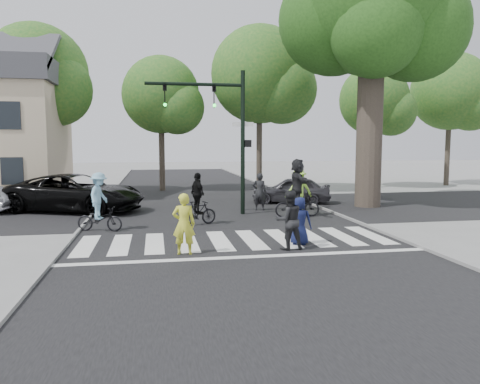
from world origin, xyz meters
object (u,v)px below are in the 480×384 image
object	(u,v)px
car_suv	(76,193)
cyclist_right	(297,191)
pedestrian_child	(300,221)
cyclist_left	(99,206)
eucalyptus	(372,11)
traffic_signal	(223,122)
car_grey	(291,190)
pedestrian_woman	(184,224)
cyclist_mid	(198,204)
pedestrian_adult	(289,220)

from	to	relation	value
car_suv	cyclist_right	bearing A→B (deg)	-85.72
pedestrian_child	cyclist_left	size ratio (longest dim) A/B	0.71
eucalyptus	cyclist_right	size ratio (longest dim) A/B	5.44
traffic_signal	car_grey	size ratio (longest dim) A/B	1.53
traffic_signal	eucalyptus	distance (m)	8.98
cyclist_right	eucalyptus	bearing A→B (deg)	31.34
pedestrian_woman	cyclist_mid	xyz separation A→B (m)	(0.79, 4.53, -0.05)
pedestrian_adult	cyclist_right	size ratio (longest dim) A/B	0.71
pedestrian_adult	traffic_signal	bearing A→B (deg)	-86.62
eucalyptus	pedestrian_woman	world-z (taller)	eucalyptus
cyclist_left	cyclist_right	size ratio (longest dim) A/B	0.85
eucalyptus	cyclist_right	bearing A→B (deg)	-148.66
pedestrian_adult	car_grey	bearing A→B (deg)	-111.27
car_suv	car_grey	bearing A→B (deg)	-60.43
pedestrian_child	cyclist_left	xyz separation A→B (m)	(-6.12, 3.28, 0.16)
traffic_signal	pedestrian_child	xyz separation A→B (m)	(1.42, -6.17, -3.18)
traffic_signal	pedestrian_adult	world-z (taller)	traffic_signal
cyclist_mid	pedestrian_adult	bearing A→B (deg)	-64.01
pedestrian_child	cyclist_left	world-z (taller)	cyclist_left
traffic_signal	cyclist_right	xyz separation A→B (m)	(2.91, -1.13, -2.83)
pedestrian_woman	cyclist_left	xyz separation A→B (m)	(-2.64, 3.90, 0.04)
pedestrian_adult	cyclist_mid	distance (m)	4.97
eucalyptus	car_suv	distance (m)	15.76
eucalyptus	pedestrian_child	size ratio (longest dim) A/B	9.02
traffic_signal	cyclist_left	xyz separation A→B (m)	(-4.70, -2.88, -3.02)
eucalyptus	pedestrian_woman	size ratio (longest dim) A/B	7.70
car_grey	pedestrian_woman	bearing A→B (deg)	-13.49
cyclist_left	cyclist_mid	distance (m)	3.49
pedestrian_child	pedestrian_adult	bearing A→B (deg)	71.07
cyclist_left	eucalyptus	bearing A→B (deg)	20.12
cyclist_left	car_suv	size ratio (longest dim) A/B	0.34
pedestrian_adult	car_grey	xyz separation A→B (m)	(3.00, 9.86, -0.19)
cyclist_mid	cyclist_right	size ratio (longest dim) A/B	0.81
pedestrian_child	eucalyptus	bearing A→B (deg)	-103.96
eucalyptus	cyclist_right	xyz separation A→B (m)	(-4.27, -2.60, -8.02)
cyclist_left	cyclist_right	xyz separation A→B (m)	(7.61, 1.75, 0.19)
eucalyptus	pedestrian_child	xyz separation A→B (m)	(-5.76, -7.64, -8.36)
cyclist_left	cyclist_mid	world-z (taller)	cyclist_left
cyclist_mid	eucalyptus	bearing A→B (deg)	23.78
car_suv	cyclist_mid	bearing A→B (deg)	-107.41
pedestrian_woman	cyclist_left	bearing A→B (deg)	-49.07
cyclist_right	car_suv	size ratio (longest dim) A/B	0.40
car_suv	car_grey	size ratio (longest dim) A/B	1.53
cyclist_left	cyclist_mid	xyz separation A→B (m)	(3.43, 0.63, -0.08)
pedestrian_child	car_suv	size ratio (longest dim) A/B	0.24
pedestrian_woman	car_suv	distance (m)	9.77
traffic_signal	car_grey	xyz separation A→B (m)	(3.92, 3.14, -3.23)
cyclist_mid	car_suv	world-z (taller)	cyclist_mid
traffic_signal	car_grey	distance (m)	5.97
eucalyptus	car_grey	world-z (taller)	eucalyptus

